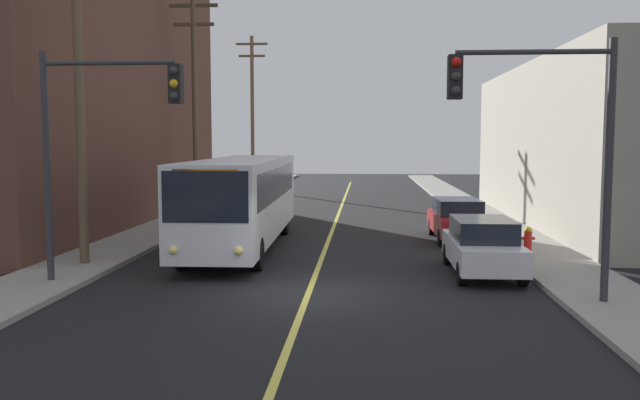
% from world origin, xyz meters
% --- Properties ---
extents(ground_plane, '(120.00, 120.00, 0.00)m').
position_xyz_m(ground_plane, '(0.00, 0.00, 0.00)').
color(ground_plane, black).
extents(sidewalk_left, '(2.50, 90.00, 0.15)m').
position_xyz_m(sidewalk_left, '(-7.25, 10.00, 0.07)').
color(sidewalk_left, gray).
rests_on(sidewalk_left, ground).
extents(sidewalk_right, '(2.50, 90.00, 0.15)m').
position_xyz_m(sidewalk_right, '(7.25, 10.00, 0.07)').
color(sidewalk_right, gray).
rests_on(sidewalk_right, ground).
extents(lane_stripe_center, '(0.16, 60.00, 0.01)m').
position_xyz_m(lane_stripe_center, '(0.00, 15.00, 0.01)').
color(lane_stripe_center, '#D8CC4C').
rests_on(lane_stripe_center, ground).
extents(building_left_brick, '(10.00, 23.82, 13.20)m').
position_xyz_m(building_left_brick, '(-13.49, 13.74, 6.60)').
color(building_left_brick, brown).
rests_on(building_left_brick, ground).
extents(city_bus, '(2.77, 12.20, 3.20)m').
position_xyz_m(city_bus, '(-2.98, 7.05, 1.82)').
color(city_bus, silver).
rests_on(city_bus, ground).
extents(parked_car_white, '(1.83, 4.40, 1.62)m').
position_xyz_m(parked_car_white, '(4.80, 2.81, 0.84)').
color(parked_car_white, silver).
rests_on(parked_car_white, ground).
extents(parked_car_red, '(1.91, 4.45, 1.62)m').
position_xyz_m(parked_car_red, '(4.96, 9.31, 0.84)').
color(parked_car_red, maroon).
rests_on(parked_car_red, ground).
extents(utility_pole_near, '(2.40, 0.28, 11.30)m').
position_xyz_m(utility_pole_near, '(-7.09, 2.98, 6.32)').
color(utility_pole_near, brown).
rests_on(utility_pole_near, sidewalk_left).
extents(utility_pole_mid, '(2.40, 0.28, 10.85)m').
position_xyz_m(utility_pole_mid, '(-7.00, 15.92, 6.09)').
color(utility_pole_mid, brown).
rests_on(utility_pole_mid, sidewalk_left).
extents(utility_pole_far, '(2.40, 0.28, 11.62)m').
position_xyz_m(utility_pole_far, '(-7.31, 34.06, 6.49)').
color(utility_pole_far, brown).
rests_on(utility_pole_far, sidewalk_left).
extents(traffic_signal_left_corner, '(3.75, 0.48, 6.00)m').
position_xyz_m(traffic_signal_left_corner, '(-5.41, 0.53, 4.30)').
color(traffic_signal_left_corner, '#2D2D33').
rests_on(traffic_signal_left_corner, sidewalk_left).
extents(traffic_signal_right_corner, '(3.75, 0.48, 6.00)m').
position_xyz_m(traffic_signal_right_corner, '(5.41, -0.85, 4.30)').
color(traffic_signal_right_corner, '#2D2D33').
rests_on(traffic_signal_right_corner, sidewalk_right).
extents(fire_hydrant, '(0.44, 0.26, 0.84)m').
position_xyz_m(fire_hydrant, '(6.85, 5.97, 0.58)').
color(fire_hydrant, red).
rests_on(fire_hydrant, sidewalk_right).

